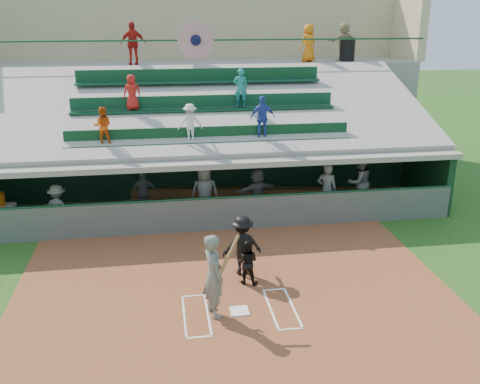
{
  "coord_description": "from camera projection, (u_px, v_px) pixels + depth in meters",
  "views": [
    {
      "loc": [
        -1.66,
        -10.91,
        6.76
      ],
      "look_at": [
        0.55,
        3.5,
        1.8
      ],
      "focal_mm": 40.0,
      "sensor_mm": 36.0,
      "label": 1
    }
  ],
  "objects": [
    {
      "name": "concourse_slab",
      "position": [
        195.0,
        113.0,
        24.51
      ],
      "size": [
        20.0,
        3.0,
        4.6
      ],
      "primitive_type": "cube",
      "color": "gray",
      "rests_on": "ground"
    },
    {
      "name": "dugout_player_f",
      "position": [
        359.0,
        182.0,
        18.8
      ],
      "size": [
        1.11,
        0.96,
        1.98
      ],
      "primitive_type": "imported",
      "rotation": [
        0.0,
        0.0,
        3.38
      ],
      "color": "#5D605A",
      "rests_on": "dugout_floor"
    },
    {
      "name": "dirt_slab",
      "position": [
        236.0,
        301.0,
        13.09
      ],
      "size": [
        11.0,
        9.0,
        0.02
      ],
      "primitive_type": "cube",
      "color": "brown",
      "rests_on": "ground"
    },
    {
      "name": "home_umpire",
      "position": [
        242.0,
        245.0,
        14.21
      ],
      "size": [
        1.12,
        0.72,
        1.65
      ],
      "primitive_type": "imported",
      "rotation": [
        0.0,
        0.0,
        3.25
      ],
      "color": "black",
      "rests_on": "dirt_slab"
    },
    {
      "name": "ground",
      "position": [
        239.0,
        312.0,
        12.62
      ],
      "size": [
        100.0,
        100.0,
        0.0
      ],
      "primitive_type": "plane",
      "color": "#204A15",
      "rests_on": "ground"
    },
    {
      "name": "white_table",
      "position": [
        0.0,
        217.0,
        17.3
      ],
      "size": [
        0.97,
        0.78,
        0.77
      ],
      "primitive_type": "cube",
      "rotation": [
        0.0,
        0.0,
        -0.14
      ],
      "color": "white",
      "rests_on": "dugout_floor"
    },
    {
      "name": "batter_at_plate",
      "position": [
        214.0,
        275.0,
        12.19
      ],
      "size": [
        0.97,
        0.84,
        2.01
      ],
      "color": "#555853",
      "rests_on": "dirt_slab"
    },
    {
      "name": "home_plate",
      "position": [
        239.0,
        311.0,
        12.61
      ],
      "size": [
        0.43,
        0.43,
        0.03
      ],
      "primitive_type": "cube",
      "color": "white",
      "rests_on": "dirt_slab"
    },
    {
      "name": "dugout_bench",
      "position": [
        212.0,
        193.0,
        20.12
      ],
      "size": [
        13.49,
        2.7,
        0.41
      ],
      "primitive_type": "cube",
      "rotation": [
        0.0,
        0.0,
        -0.17
      ],
      "color": "brown",
      "rests_on": "dugout_floor"
    },
    {
      "name": "grandstand",
      "position": [
        200.0,
        127.0,
        21.73
      ],
      "size": [
        20.4,
        10.4,
        7.8
      ],
      "color": "#535954",
      "rests_on": "ground"
    },
    {
      "name": "dugout_player_c",
      "position": [
        205.0,
        192.0,
        17.88
      ],
      "size": [
        0.95,
        0.65,
        1.89
      ],
      "primitive_type": "imported",
      "rotation": [
        0.0,
        0.0,
        3.09
      ],
      "color": "#5D5F5A",
      "rests_on": "dugout_floor"
    },
    {
      "name": "concourse_staff_b",
      "position": [
        308.0,
        43.0,
        23.43
      ],
      "size": [
        0.93,
        0.79,
        1.62
      ],
      "primitive_type": "imported",
      "rotation": [
        0.0,
        0.0,
        3.55
      ],
      "color": "orange",
      "rests_on": "concourse_slab"
    },
    {
      "name": "dugout_player_a",
      "position": [
        58.0,
        208.0,
        16.95
      ],
      "size": [
        1.13,
        0.84,
        1.55
      ],
      "primitive_type": "imported",
      "rotation": [
        0.0,
        0.0,
        2.84
      ],
      "color": "#5B5E59",
      "rests_on": "dugout_floor"
    },
    {
      "name": "dugout_player_b",
      "position": [
        144.0,
        192.0,
        18.36
      ],
      "size": [
        0.95,
        0.45,
        1.58
      ],
      "primitive_type": "imported",
      "rotation": [
        0.0,
        0.0,
        3.22
      ],
      "color": "#545651",
      "rests_on": "dugout_floor"
    },
    {
      "name": "dugout_floor",
      "position": [
        211.0,
        211.0,
        18.93
      ],
      "size": [
        16.0,
        3.5,
        0.04
      ],
      "primitive_type": "cube",
      "color": "gray",
      "rests_on": "ground"
    },
    {
      "name": "trash_bin",
      "position": [
        347.0,
        50.0,
        23.94
      ],
      "size": [
        0.66,
        0.66,
        0.99
      ],
      "primitive_type": "cylinder",
      "color": "black",
      "rests_on": "concourse_slab"
    },
    {
      "name": "concourse_staff_a",
      "position": [
        133.0,
        43.0,
        21.99
      ],
      "size": [
        1.08,
        0.58,
        1.75
      ],
      "primitive_type": "imported",
      "rotation": [
        0.0,
        0.0,
        3.3
      ],
      "color": "#B01814",
      "rests_on": "concourse_slab"
    },
    {
      "name": "batters_box_chalk",
      "position": [
        239.0,
        311.0,
        12.61
      ],
      "size": [
        2.65,
        1.85,
        0.01
      ],
      "color": "white",
      "rests_on": "dirt_slab"
    },
    {
      "name": "dugout_player_d",
      "position": [
        257.0,
        192.0,
        18.36
      ],
      "size": [
        1.59,
        0.92,
        1.64
      ],
      "primitive_type": "imported",
      "rotation": [
        0.0,
        0.0,
        3.45
      ],
      "color": "#5D605A",
      "rests_on": "dugout_floor"
    },
    {
      "name": "dugout_player_e",
      "position": [
        327.0,
        190.0,
        18.18
      ],
      "size": [
        0.81,
        0.72,
        1.86
      ],
      "primitive_type": "imported",
      "rotation": [
        0.0,
        0.0,
        2.64
      ],
      "color": "#5D605B",
      "rests_on": "dugout_floor"
    },
    {
      "name": "catcher",
      "position": [
        247.0,
        262.0,
        13.75
      ],
      "size": [
        0.7,
        0.63,
        1.2
      ],
      "primitive_type": "imported",
      "rotation": [
        0.0,
        0.0,
        2.79
      ],
      "color": "black",
      "rests_on": "dirt_slab"
    },
    {
      "name": "concourse_staff_c",
      "position": [
        344.0,
        42.0,
        23.96
      ],
      "size": [
        1.62,
        0.92,
        1.67
      ],
      "primitive_type": "imported",
      "rotation": [
        0.0,
        0.0,
        3.43
      ],
      "color": "tan",
      "rests_on": "concourse_slab"
    }
  ]
}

